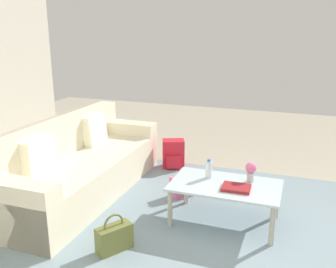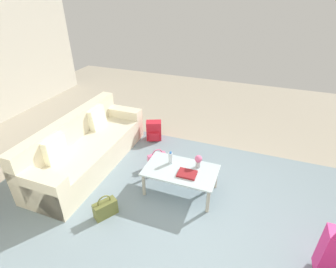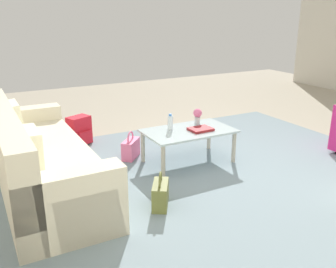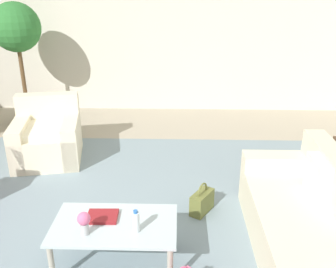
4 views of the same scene
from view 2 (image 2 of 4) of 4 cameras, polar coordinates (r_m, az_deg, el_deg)
name	(u,v)px [view 2 (image 2 of 4)]	position (r m, az deg, el deg)	size (l,w,h in m)	color
ground_plane	(197,222)	(3.78, 6.24, -18.42)	(12.00, 12.00, 0.00)	#A89E89
area_rug	(150,220)	(3.78, -3.87, -18.18)	(5.20, 4.40, 0.01)	gray
couch	(85,149)	(4.80, -17.65, -3.14)	(0.87, 2.49, 0.87)	beige
coffee_table	(181,172)	(3.95, 2.79, -8.33)	(1.08, 0.64, 0.42)	silver
water_bottle	(171,158)	(3.99, 0.56, -5.24)	(0.06, 0.06, 0.20)	silver
coffee_table_book	(187,174)	(3.83, 4.17, -8.63)	(0.27, 0.21, 0.03)	maroon
flower_vase	(198,160)	(3.92, 6.61, -5.71)	(0.11, 0.11, 0.21)	#B2B7BC
handbag_olive	(105,208)	(3.84, -13.49, -15.48)	(0.29, 0.35, 0.36)	olive
handbag_pink	(157,160)	(4.60, -2.31, -5.72)	(0.32, 0.33, 0.36)	pink
backpack_red	(154,131)	(5.35, -3.09, 0.65)	(0.35, 0.33, 0.40)	red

